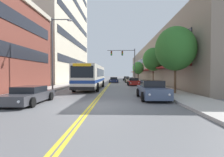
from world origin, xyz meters
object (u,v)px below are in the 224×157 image
at_px(car_slate_blue_parked_right_foreground, 152,90).
at_px(car_charcoal_parked_right_end, 126,79).
at_px(car_dark_grey_parked_left_mid, 29,95).
at_px(car_white_parked_left_near, 94,79).
at_px(car_beige_parked_right_mid, 129,80).
at_px(car_navy_moving_lead, 114,80).
at_px(street_tree_right_far, 138,68).
at_px(street_tree_right_near, 175,49).
at_px(fire_hydrant, 153,85).
at_px(street_lamp_left_near, 55,48).
at_px(street_tree_right_mid, 153,59).
at_px(city_bus, 91,76).
at_px(traffic_signal_mast, 126,59).
at_px(car_red_parked_right_far, 134,82).

height_order(car_slate_blue_parked_right_foreground, car_charcoal_parked_right_end, car_slate_blue_parked_right_foreground).
bearing_deg(car_dark_grey_parked_left_mid, car_charcoal_parked_right_end, 78.29).
distance_m(car_white_parked_left_near, car_beige_parked_right_mid, 9.42).
distance_m(car_charcoal_parked_right_end, car_navy_moving_lead, 13.73).
height_order(car_white_parked_left_near, car_navy_moving_lead, car_white_parked_left_near).
bearing_deg(street_tree_right_far, car_dark_grey_parked_left_mid, -109.90).
bearing_deg(street_tree_right_near, car_charcoal_parked_right_end, 94.14).
height_order(car_white_parked_left_near, fire_hydrant, car_white_parked_left_near).
relative_size(street_lamp_left_near, street_tree_right_mid, 1.28).
relative_size(city_bus, car_white_parked_left_near, 2.64).
distance_m(car_charcoal_parked_right_end, fire_hydrant, 31.60).
bearing_deg(city_bus, street_tree_right_mid, 31.25).
distance_m(city_bus, traffic_signal_mast, 14.91).
bearing_deg(fire_hydrant, city_bus, 168.28).
bearing_deg(car_dark_grey_parked_left_mid, fire_hydrant, 44.68).
bearing_deg(car_charcoal_parked_right_end, car_red_parked_right_far, -89.81).
height_order(car_navy_moving_lead, traffic_signal_mast, traffic_signal_mast).
xyz_separation_m(street_tree_right_near, fire_hydrant, (-1.03, 5.05, -3.71)).
distance_m(car_white_parked_left_near, fire_hydrant, 24.72).
distance_m(car_navy_moving_lead, street_tree_right_near, 24.44).
relative_size(car_beige_parked_right_mid, traffic_signal_mast, 0.59).
height_order(car_dark_grey_parked_left_mid, street_tree_right_near, street_tree_right_near).
bearing_deg(city_bus, street_lamp_left_near, -122.31).
relative_size(car_beige_parked_right_mid, fire_hydrant, 4.87).
xyz_separation_m(car_navy_moving_lead, street_tree_right_mid, (6.67, -10.99, 3.78)).
bearing_deg(fire_hydrant, car_dark_grey_parked_left_mid, -135.32).
distance_m(car_slate_blue_parked_right_foreground, car_beige_parked_right_mid, 26.81).
bearing_deg(street_tree_right_near, traffic_signal_mast, 100.20).
bearing_deg(street_tree_right_far, car_beige_parked_right_mid, -161.47).
bearing_deg(street_tree_right_far, car_slate_blue_parked_right_foreground, -94.51).
height_order(city_bus, traffic_signal_mast, traffic_signal_mast).
xyz_separation_m(street_tree_right_near, street_tree_right_far, (-0.50, 24.73, -0.92)).
height_order(car_charcoal_parked_right_end, street_tree_right_mid, street_tree_right_mid).
relative_size(car_white_parked_left_near, street_tree_right_near, 0.75).
xyz_separation_m(city_bus, car_charcoal_parked_right_end, (6.21, 29.93, -1.14)).
bearing_deg(car_white_parked_left_near, car_charcoal_parked_right_end, 46.29).
xyz_separation_m(car_white_parked_left_near, car_charcoal_parked_right_end, (8.70, 9.10, -0.06)).
relative_size(car_beige_parked_right_mid, street_tree_right_mid, 0.70).
distance_m(car_beige_parked_right_mid, fire_hydrant, 19.04).
distance_m(car_white_parked_left_near, traffic_signal_mast, 11.53).
height_order(car_charcoal_parked_right_end, traffic_signal_mast, traffic_signal_mast).
xyz_separation_m(car_dark_grey_parked_left_mid, car_slate_blue_parked_right_foreground, (8.63, 2.33, 0.14)).
xyz_separation_m(car_beige_parked_right_mid, car_navy_moving_lead, (-3.59, -0.69, 0.01)).
relative_size(street_lamp_left_near, street_tree_right_far, 1.67).
xyz_separation_m(traffic_signal_mast, street_tree_right_far, (3.14, 4.51, -1.76)).
xyz_separation_m(car_red_parked_right_far, street_tree_right_mid, (3.05, -1.53, 3.77)).
bearing_deg(car_white_parked_left_near, street_tree_right_near, -67.58).
bearing_deg(car_charcoal_parked_right_end, car_beige_parked_right_mid, -89.77).
height_order(car_charcoal_parked_right_end, fire_hydrant, car_charcoal_parked_right_end).
bearing_deg(street_lamp_left_near, car_slate_blue_parked_right_foreground, -26.05).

